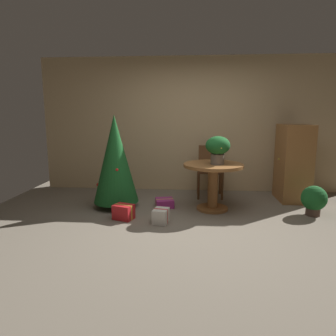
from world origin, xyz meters
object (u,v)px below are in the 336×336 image
at_px(gift_box_purple, 165,203).
at_px(gift_box_red, 124,212).
at_px(potted_plant, 314,199).
at_px(wooden_cabinet, 293,163).
at_px(holiday_tree, 115,159).
at_px(round_dining_table, 213,177).
at_px(flower_vase, 218,147).
at_px(gift_box_cream, 161,216).
at_px(wooden_chair_far, 210,167).

distance_m(gift_box_purple, gift_box_red, 0.84).
xyz_separation_m(gift_box_red, potted_plant, (2.81, 0.38, 0.14)).
bearing_deg(wooden_cabinet, holiday_tree, -167.95).
relative_size(round_dining_table, holiday_tree, 0.62).
relative_size(flower_vase, gift_box_purple, 1.28).
relative_size(flower_vase, gift_box_cream, 1.57).
bearing_deg(wooden_chair_far, potted_plant, -34.13).
bearing_deg(round_dining_table, flower_vase, -35.75).
distance_m(gift_box_cream, gift_box_red, 0.57).
xyz_separation_m(gift_box_purple, potted_plant, (2.27, -0.26, 0.19)).
bearing_deg(gift_box_purple, round_dining_table, -6.65).
xyz_separation_m(round_dining_table, wooden_chair_far, (0.00, 0.84, 0.01)).
height_order(round_dining_table, gift_box_cream, round_dining_table).
distance_m(round_dining_table, gift_box_cream, 1.10).
relative_size(gift_box_purple, wooden_cabinet, 0.25).
bearing_deg(wooden_chair_far, round_dining_table, -90.00).
height_order(flower_vase, holiday_tree, holiday_tree).
height_order(holiday_tree, gift_box_cream, holiday_tree).
bearing_deg(potted_plant, flower_vase, 174.83).
relative_size(flower_vase, gift_box_red, 1.33).
bearing_deg(potted_plant, wooden_cabinet, 93.97).
bearing_deg(round_dining_table, wooden_chair_far, 90.00).
bearing_deg(wooden_chair_far, holiday_tree, -152.49).
distance_m(wooden_cabinet, potted_plant, 0.94).
distance_m(flower_vase, wooden_cabinet, 1.59).
bearing_deg(gift_box_cream, holiday_tree, 139.49).
relative_size(gift_box_red, potted_plant, 0.72).
relative_size(gift_box_purple, gift_box_red, 1.04).
height_order(gift_box_cream, potted_plant, potted_plant).
relative_size(round_dining_table, potted_plant, 2.05).
xyz_separation_m(holiday_tree, wooden_cabinet, (3.00, 0.64, -0.13)).
xyz_separation_m(gift_box_cream, potted_plant, (2.26, 0.49, 0.15)).
distance_m(gift_box_purple, potted_plant, 2.29).
bearing_deg(gift_box_cream, wooden_chair_far, 63.11).
height_order(holiday_tree, potted_plant, holiday_tree).
height_order(holiday_tree, wooden_cabinet, holiday_tree).
distance_m(holiday_tree, wooden_cabinet, 3.07).
relative_size(wooden_chair_far, gift_box_red, 2.85).
bearing_deg(gift_box_red, round_dining_table, 22.63).
relative_size(holiday_tree, gift_box_cream, 5.43).
height_order(round_dining_table, potted_plant, round_dining_table).
bearing_deg(flower_vase, round_dining_table, 144.25).
bearing_deg(round_dining_table, potted_plant, -6.56).
bearing_deg(gift_box_cream, flower_vase, 37.10).
bearing_deg(flower_vase, gift_box_purple, 171.00).
xyz_separation_m(wooden_chair_far, potted_plant, (1.49, -1.01, -0.29)).
bearing_deg(holiday_tree, wooden_cabinet, 12.05).
bearing_deg(gift_box_red, gift_box_cream, -11.44).
distance_m(holiday_tree, gift_box_cream, 1.27).
xyz_separation_m(round_dining_table, potted_plant, (1.49, -0.17, -0.28)).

